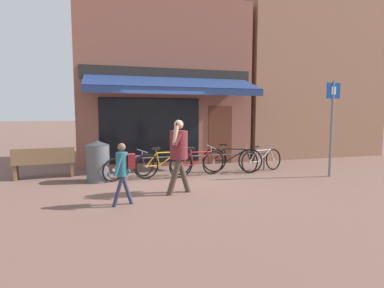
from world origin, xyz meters
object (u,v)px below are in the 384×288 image
bicycle_red (198,163)px  litter_bin (98,161)px  parking_sign (332,119)px  park_bench (44,162)px  bicycle_black (232,160)px  pedestrian_adult (179,149)px  bicycle_silver (262,160)px  bicycle_orange (164,164)px  bicycle_purple (130,167)px  pedestrian_child (124,166)px

bicycle_red → litter_bin: (-2.77, 0.13, 0.16)m
parking_sign → park_bench: size_ratio=1.68×
bicycle_black → litter_bin: bearing=-155.7°
bicycle_black → pedestrian_adult: pedestrian_adult is taller
litter_bin → parking_sign: size_ratio=0.40×
bicycle_black → bicycle_silver: size_ratio=1.05×
bicycle_black → bicycle_orange: bearing=-154.3°
bicycle_orange → parking_sign: bearing=-28.8°
bicycle_purple → bicycle_orange: bearing=-28.3°
bicycle_orange → bicycle_silver: bearing=-13.5°
bicycle_silver → park_bench: park_bench is taller
pedestrian_adult → bicycle_orange: bearing=-82.2°
bicycle_silver → parking_sign: size_ratio=0.61×
bicycle_red → park_bench: bearing=156.1°
bicycle_purple → bicycle_orange: bicycle_orange is taller
pedestrian_child → parking_sign: bearing=-165.9°
parking_sign → park_bench: bearing=165.4°
pedestrian_adult → bicycle_black: bearing=-129.5°
pedestrian_adult → litter_bin: 2.60m
bicycle_red → parking_sign: 4.04m
pedestrian_adult → bicycle_purple: bearing=-54.5°
bicycle_orange → bicycle_red: 0.97m
pedestrian_adult → parking_sign: (4.65, 0.59, 0.64)m
bicycle_orange → litter_bin: size_ratio=1.62×
bicycle_orange → park_bench: 3.37m
parking_sign → bicycle_red: bearing=163.3°
bicycle_purple → parking_sign: parking_sign is taller
bicycle_purple → bicycle_red: (1.93, -0.16, 0.04)m
pedestrian_adult → parking_sign: bearing=-164.5°
bicycle_orange → bicycle_black: (2.17, 0.15, 0.00)m
bicycle_orange → litter_bin: bearing=167.0°
bicycle_black → litter_bin: litter_bin is taller
pedestrian_adult → park_bench: pedestrian_adult is taller
bicycle_purple → litter_bin: bearing=154.9°
pedestrian_adult → pedestrian_child: 1.39m
pedestrian_adult → parking_sign: size_ratio=0.62×
park_bench → bicycle_silver: bearing=-11.5°
bicycle_orange → pedestrian_child: 2.75m
bicycle_purple → bicycle_silver: size_ratio=0.90×
bicycle_red → pedestrian_child: pedestrian_child is taller
bicycle_black → park_bench: bearing=-165.0°
bicycle_orange → pedestrian_adult: 1.95m
bicycle_black → pedestrian_adult: bearing=-115.8°
park_bench → pedestrian_adult: bearing=-43.6°
bicycle_orange → pedestrian_adult: pedestrian_adult is taller
pedestrian_child → parking_sign: parking_sign is taller
bicycle_purple → litter_bin: (-0.84, -0.04, 0.20)m
bicycle_black → pedestrian_child: (-3.44, -2.55, 0.39)m
pedestrian_child → litter_bin: (-0.54, 2.38, -0.23)m
litter_bin → park_bench: 1.68m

